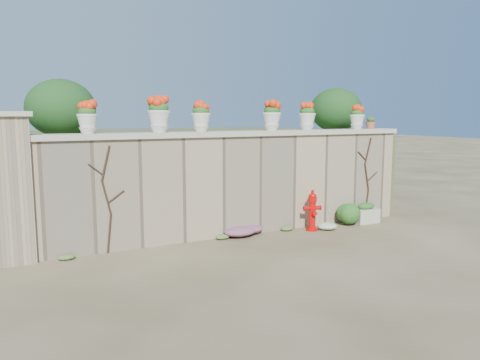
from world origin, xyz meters
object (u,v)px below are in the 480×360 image
fire_hydrant (312,210)px  terracotta_pot (370,123)px  planter_box (366,213)px  urn_pot_0 (87,118)px

fire_hydrant → terracotta_pot: (1.99, 0.52, 1.79)m
planter_box → terracotta_pot: size_ratio=2.12×
planter_box → terracotta_pot: (0.47, 0.48, 2.01)m
urn_pot_0 → terracotta_pot: 6.38m
planter_box → terracotta_pot: terracotta_pot is taller
planter_box → terracotta_pot: 2.12m
urn_pot_0 → terracotta_pot: (6.38, 0.00, -0.15)m
fire_hydrant → planter_box: 1.53m
terracotta_pot → urn_pot_0: bearing=-180.0°
planter_box → urn_pot_0: size_ratio=1.05×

